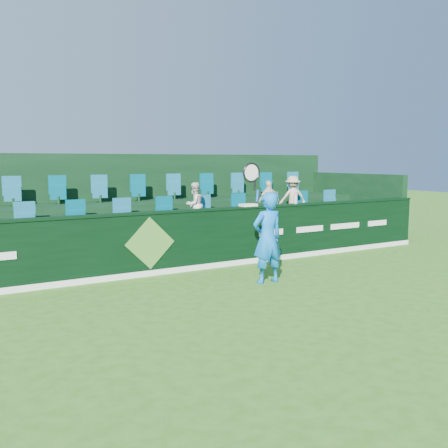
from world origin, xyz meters
TOP-DOWN VIEW (x-y plane):
  - ground at (0.00, 0.00)m, footprint 60.00×60.00m
  - sponsor_hoarding at (0.00, 4.00)m, footprint 16.00×0.25m
  - stand_tier_front at (0.00, 5.10)m, footprint 16.00×2.00m
  - stand_tier_back at (0.00, 7.00)m, footprint 16.00×1.80m
  - stand_rear at (0.00, 7.44)m, footprint 16.00×4.10m
  - seat_row_front at (0.00, 5.50)m, footprint 13.50×0.50m
  - seat_row_back at (0.00, 7.30)m, footprint 13.50×0.50m
  - tennis_player at (1.79, 2.19)m, footprint 1.00×0.45m
  - spectator_left at (1.67, 5.12)m, footprint 0.63×0.56m
  - spectator_middle at (3.90, 5.12)m, footprint 0.64×0.27m
  - spectator_right at (4.70, 5.12)m, footprint 0.87×0.66m
  - towel at (2.51, 4.00)m, footprint 0.38×0.25m
  - drinks_bottle at (3.92, 4.00)m, footprint 0.07×0.07m

SIDE VIEW (x-z plane):
  - ground at x=0.00m, z-range 0.00..0.00m
  - stand_tier_front at x=0.00m, z-range 0.00..0.80m
  - stand_tier_back at x=0.00m, z-range 0.00..1.30m
  - sponsor_hoarding at x=0.00m, z-range 0.00..1.35m
  - tennis_player at x=1.79m, z-range -0.28..2.11m
  - seat_row_front at x=0.00m, z-range 0.80..1.40m
  - stand_rear at x=0.00m, z-range -0.08..2.52m
  - spectator_left at x=1.67m, z-range 0.80..1.88m
  - spectator_middle at x=3.90m, z-range 0.80..1.89m
  - towel at x=2.51m, z-range 1.35..1.41m
  - spectator_right at x=4.70m, z-range 0.80..1.99m
  - drinks_bottle at x=3.92m, z-range 1.35..1.58m
  - seat_row_back at x=0.00m, z-range 1.30..1.90m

